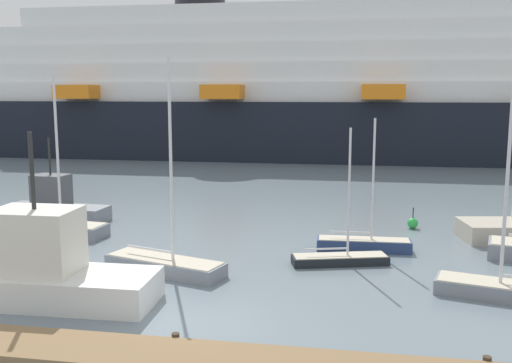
# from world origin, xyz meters

# --- Properties ---
(ground_plane) EXTENTS (600.00, 600.00, 0.00)m
(ground_plane) POSITION_xyz_m (0.00, 0.00, 0.00)
(ground_plane) COLOR slate
(dock_pier) EXTENTS (22.94, 2.31, 0.49)m
(dock_pier) POSITION_xyz_m (0.00, -3.35, 0.21)
(dock_pier) COLOR olive
(dock_pier) RESTS_ON ground_plane
(sailboat_1) EXTENTS (5.78, 3.16, 9.34)m
(sailboat_1) POSITION_xyz_m (-2.80, 5.00, 0.45)
(sailboat_1) COLOR gray
(sailboat_1) RESTS_ON ground_plane
(sailboat_2) EXTENTS (4.57, 2.27, 6.31)m
(sailboat_2) POSITION_xyz_m (4.77, 7.59, 0.32)
(sailboat_2) COLOR black
(sailboat_2) RESTS_ON ground_plane
(sailboat_3) EXTENTS (6.20, 2.42, 9.00)m
(sailboat_3) POSITION_xyz_m (-11.07, 10.33, 0.46)
(sailboat_3) COLOR gray
(sailboat_3) RESTS_ON ground_plane
(sailboat_4) EXTENTS (4.69, 1.30, 6.64)m
(sailboat_4) POSITION_xyz_m (5.88, 10.12, 0.39)
(sailboat_4) COLOR navy
(sailboat_4) RESTS_ON ground_plane
(fishing_boat_0) EXTENTS (8.26, 3.07, 6.45)m
(fishing_boat_0) POSITION_xyz_m (-6.14, 0.85, 1.26)
(fishing_boat_0) COLOR white
(fishing_boat_0) RESTS_ON ground_plane
(fishing_boat_3) EXTENTS (6.61, 2.49, 5.11)m
(fishing_boat_3) POSITION_xyz_m (-12.95, 13.89, 0.95)
(fishing_boat_3) COLOR gray
(fishing_boat_3) RESTS_ON ground_plane
(channel_buoy_1) EXTENTS (0.63, 0.63, 1.25)m
(channel_buoy_1) POSITION_xyz_m (8.75, 15.43, 0.32)
(channel_buoy_1) COLOR green
(channel_buoy_1) RESTS_ON ground_plane
(cruise_ship) EXTENTS (123.83, 19.53, 24.14)m
(cruise_ship) POSITION_xyz_m (7.83, 53.25, 7.77)
(cruise_ship) COLOR black
(cruise_ship) RESTS_ON ground_plane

